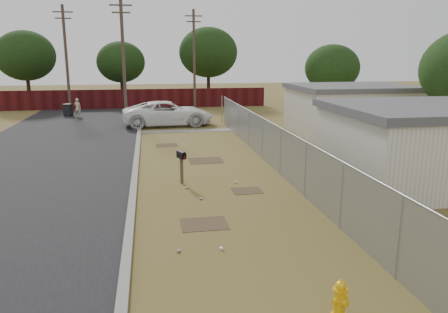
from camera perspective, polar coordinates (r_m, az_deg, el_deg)
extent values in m
plane|color=brown|center=(18.13, -2.10, -2.81)|extent=(120.00, 120.00, 0.00)
cube|color=black|center=(26.29, -20.99, 1.37)|extent=(9.00, 60.00, 0.02)
cube|color=gray|center=(25.77, -11.14, 1.90)|extent=(0.25, 60.00, 0.12)
cube|color=gray|center=(29.30, -5.13, 3.35)|extent=(6.20, 1.00, 0.03)
cylinder|color=gray|center=(10.66, 21.90, -9.82)|extent=(0.06, 0.06, 2.00)
cylinder|color=gray|center=(13.13, 15.11, -5.00)|extent=(0.06, 0.06, 2.00)
cylinder|color=gray|center=(15.78, 10.60, -1.70)|extent=(0.06, 0.06, 2.00)
cylinder|color=gray|center=(18.54, 7.41, 0.63)|extent=(0.06, 0.06, 2.00)
cylinder|color=gray|center=(21.36, 5.06, 2.36)|extent=(0.06, 0.06, 2.00)
cylinder|color=gray|center=(24.23, 3.26, 3.68)|extent=(0.06, 0.06, 2.00)
cylinder|color=gray|center=(27.12, 1.83, 4.71)|extent=(0.06, 0.06, 2.00)
cylinder|color=gray|center=(30.04, 0.68, 5.55)|extent=(0.06, 0.06, 2.00)
cylinder|color=gray|center=(32.97, -0.27, 6.23)|extent=(0.06, 0.06, 2.00)
cylinder|color=gray|center=(19.29, 6.63, 4.17)|extent=(0.04, 26.00, 0.04)
cube|color=gray|center=(19.48, 6.55, 1.27)|extent=(0.01, 26.00, 2.00)
cube|color=black|center=(19.65, 6.67, -0.73)|extent=(0.03, 26.00, 0.60)
cube|color=#460F13|center=(42.64, -14.82, 7.25)|extent=(30.00, 0.12, 1.80)
cylinder|color=brown|center=(33.33, -12.98, 12.01)|extent=(0.24, 0.24, 9.00)
cube|color=brown|center=(33.50, -13.34, 18.69)|extent=(1.60, 0.10, 0.10)
cube|color=brown|center=(33.45, -13.29, 17.84)|extent=(1.30, 0.10, 0.10)
cylinder|color=brown|center=(39.85, -19.88, 11.72)|extent=(0.24, 0.24, 9.00)
cube|color=brown|center=(39.99, -20.33, 17.30)|extent=(1.60, 0.10, 0.10)
cube|color=brown|center=(39.95, -20.27, 16.58)|extent=(1.30, 0.10, 0.10)
cylinder|color=brown|center=(41.51, -3.91, 12.48)|extent=(0.24, 0.24, 9.00)
cube|color=brown|center=(41.64, -4.00, 17.85)|extent=(1.60, 0.10, 0.10)
cube|color=brown|center=(41.60, -3.99, 17.16)|extent=(1.30, 0.10, 0.10)
cube|color=silver|center=(19.34, 26.22, 1.11)|extent=(8.00, 6.00, 2.80)
cube|color=#4F4E53|center=(19.12, 26.70, 5.65)|extent=(8.32, 6.24, 0.30)
cube|color=silver|center=(29.45, 16.16, 5.66)|extent=(7.00, 6.00, 2.80)
cube|color=#4F4E53|center=(29.30, 16.36, 8.66)|extent=(7.28, 6.24, 0.30)
cylinder|color=#302315|center=(47.85, -24.15, 8.05)|extent=(0.36, 0.36, 3.30)
ellipsoid|color=black|center=(47.73, -24.51, 11.89)|extent=(5.70, 5.70, 4.84)
cylinder|color=#302315|center=(47.49, -13.15, 8.55)|extent=(0.36, 0.36, 2.86)
ellipsoid|color=black|center=(47.36, -13.33, 11.91)|extent=(4.94, 4.94, 4.20)
cylinder|color=#302315|center=(46.82, -2.04, 9.22)|extent=(0.36, 0.36, 3.52)
ellipsoid|color=black|center=(46.71, -2.07, 13.43)|extent=(6.08, 6.08, 5.17)
cylinder|color=#302315|center=(38.63, 13.73, 7.36)|extent=(0.36, 0.36, 2.64)
ellipsoid|color=black|center=(38.47, 13.94, 11.18)|extent=(4.56, 4.56, 3.88)
cylinder|color=#E8AB0C|center=(9.18, 14.86, -17.97)|extent=(0.30, 0.30, 0.55)
cylinder|color=#E8AB0C|center=(9.04, 14.97, -16.48)|extent=(0.38, 0.38, 0.05)
sphere|color=#E8AB0C|center=(9.00, 15.00, -16.05)|extent=(0.28, 0.28, 0.22)
cylinder|color=#E8AB0C|center=(8.95, 15.04, -15.42)|extent=(0.05, 0.05, 0.06)
cylinder|color=#E8AB0C|center=(9.06, 14.28, -17.89)|extent=(0.13, 0.13, 0.10)
cylinder|color=#E8AB0C|center=(9.23, 15.48, -17.34)|extent=(0.13, 0.13, 0.10)
cylinder|color=#E8AB0C|center=(9.07, 15.53, -17.94)|extent=(0.17, 0.16, 0.13)
cube|color=brown|center=(17.31, -5.55, -1.77)|extent=(0.13, 0.13, 1.09)
cube|color=black|center=(17.17, -5.59, 0.10)|extent=(0.37, 0.56, 0.20)
cylinder|color=black|center=(17.15, -5.60, 0.42)|extent=(0.37, 0.56, 0.20)
cube|color=#A70B16|center=(16.92, -5.19, -0.09)|extent=(0.04, 0.05, 0.11)
imported|color=white|center=(31.62, -7.34, 5.61)|extent=(6.51, 3.27, 1.77)
imported|color=#C0AC8D|center=(37.67, -18.58, 6.07)|extent=(0.65, 0.53, 1.54)
cube|color=black|center=(38.53, -19.69, 5.69)|extent=(0.75, 0.75, 0.95)
cube|color=black|center=(38.48, -19.74, 6.42)|extent=(0.82, 0.82, 0.08)
cylinder|color=black|center=(38.18, -19.44, 5.07)|extent=(0.11, 0.20, 0.20)
cylinder|color=white|center=(11.68, -0.33, -11.91)|extent=(0.10, 0.12, 0.07)
cylinder|color=silver|center=(15.47, -3.06, -5.51)|extent=(0.11, 0.09, 0.07)
cylinder|color=white|center=(17.43, 1.53, -3.34)|extent=(0.10, 0.07, 0.07)
cylinder|color=silver|center=(11.61, -5.96, -12.15)|extent=(0.12, 0.12, 0.07)
cylinder|color=white|center=(21.68, -3.54, -0.05)|extent=(0.12, 0.10, 0.07)
cylinder|color=silver|center=(16.76, -4.91, -4.06)|extent=(0.11, 0.08, 0.07)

